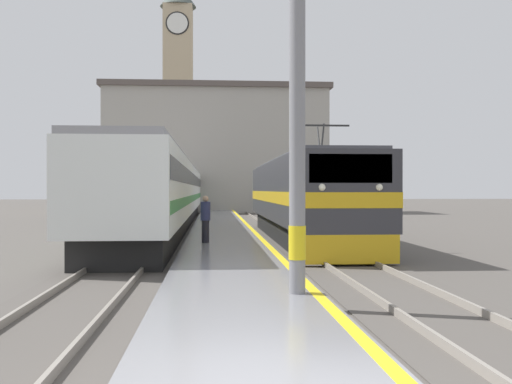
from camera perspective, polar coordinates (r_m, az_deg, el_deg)
ground_plane at (r=35.59m, az=-3.39°, el=-3.23°), size 200.00×200.00×0.00m
platform at (r=30.59m, az=-3.25°, el=-3.51°), size 2.97×140.00×0.31m
rail_track_near at (r=30.83m, az=2.89°, el=-3.70°), size 2.83×140.00×0.16m
rail_track_far at (r=30.69m, az=-8.88°, el=-3.72°), size 2.84×140.00×0.16m
locomotive_train at (r=25.57m, az=4.34°, el=-0.60°), size 2.92×18.42×4.42m
passenger_train at (r=35.04m, az=-8.29°, el=-0.02°), size 2.92×40.65×3.68m
catenary_mast at (r=10.80m, az=4.35°, el=10.75°), size 2.60×0.31×7.73m
person_on_platform at (r=20.79m, az=-4.83°, el=-2.49°), size 0.34×0.34×1.63m
clock_tower at (r=69.44m, az=-7.42°, el=9.73°), size 4.07×4.07×25.81m
station_building at (r=57.29m, az=-3.80°, el=4.05°), size 21.01×7.87×11.87m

